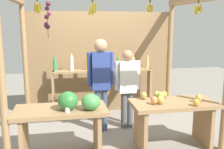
% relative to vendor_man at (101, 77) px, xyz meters
% --- Properties ---
extents(ground_plane, '(12.00, 12.00, 0.00)m').
position_rel_vendor_man_xyz_m(ground_plane, '(0.16, -0.01, -1.02)').
color(ground_plane, gray).
rests_on(ground_plane, ground).
extents(market_stall, '(3.30, 2.30, 2.44)m').
position_rel_vendor_man_xyz_m(market_stall, '(0.16, 0.51, 0.41)').
color(market_stall, '#99754C').
rests_on(market_stall, ground).
extents(fruit_counter_left, '(1.34, 0.65, 1.02)m').
position_rel_vendor_man_xyz_m(fruit_counter_left, '(-0.64, -0.86, -0.39)').
color(fruit_counter_left, '#99754C').
rests_on(fruit_counter_left, ground).
extents(fruit_counter_right, '(1.34, 0.65, 0.90)m').
position_rel_vendor_man_xyz_m(fruit_counter_right, '(1.02, -0.83, -0.46)').
color(fruit_counter_right, '#99754C').
rests_on(fruit_counter_right, ground).
extents(bottle_shelf_unit, '(2.12, 0.22, 1.36)m').
position_rel_vendor_man_xyz_m(bottle_shelf_unit, '(0.15, 0.81, -0.22)').
color(bottle_shelf_unit, '#99754C').
rests_on(bottle_shelf_unit, ground).
extents(vendor_man, '(0.48, 0.23, 1.69)m').
position_rel_vendor_man_xyz_m(vendor_man, '(0.00, 0.00, 0.00)').
color(vendor_man, '#3E4D67').
rests_on(vendor_man, ground).
extents(vendor_woman, '(0.48, 0.20, 1.48)m').
position_rel_vendor_man_xyz_m(vendor_woman, '(0.50, 0.06, -0.14)').
color(vendor_woman, '#4F5155').
rests_on(vendor_woman, ground).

